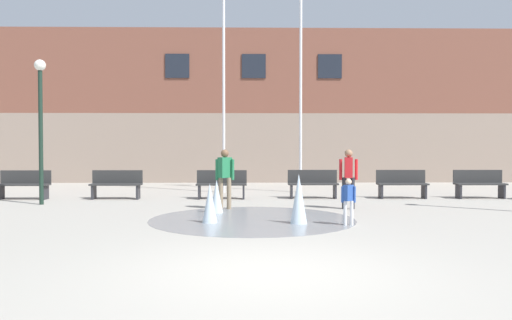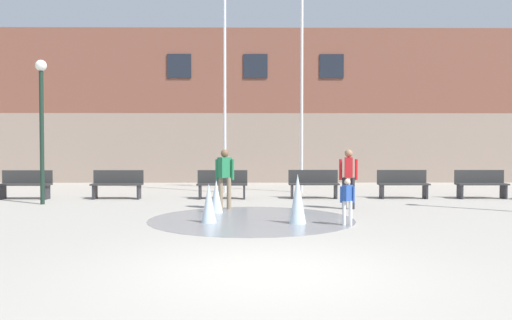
{
  "view_description": "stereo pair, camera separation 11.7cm",
  "coord_description": "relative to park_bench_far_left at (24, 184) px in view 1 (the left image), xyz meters",
  "views": [
    {
      "loc": [
        -0.28,
        -6.55,
        1.66
      ],
      "look_at": [
        -0.05,
        7.02,
        1.3
      ],
      "focal_mm": 35.0,
      "sensor_mm": 36.0,
      "label": 1
    },
    {
      "loc": [
        -0.16,
        -6.55,
        1.66
      ],
      "look_at": [
        -0.05,
        7.02,
        1.3
      ],
      "focal_mm": 35.0,
      "sensor_mm": 36.0,
      "label": 2
    }
  ],
  "objects": [
    {
      "name": "park_bench_left_of_flagpoles",
      "position": [
        2.9,
        0.04,
        0.0
      ],
      "size": [
        1.6,
        0.44,
        0.91
      ],
      "color": "#28282D",
      "rests_on": "ground"
    },
    {
      "name": "library_building",
      "position": [
        7.35,
        10.13,
        3.08
      ],
      "size": [
        36.0,
        6.05,
        7.12
      ],
      "color": "gray",
      "rests_on": "ground"
    },
    {
      "name": "park_bench_near_trashcan",
      "position": [
        12.04,
        0.11,
        0.0
      ],
      "size": [
        1.6,
        0.44,
        0.91
      ],
      "color": "#28282D",
      "rests_on": "ground"
    },
    {
      "name": "splash_fountain",
      "position": [
        7.13,
        -4.55,
        -0.17
      ],
      "size": [
        4.7,
        4.7,
        1.08
      ],
      "color": "gray",
      "rests_on": "ground"
    },
    {
      "name": "lamp_post_left_lane",
      "position": [
        1.14,
        -1.45,
        2.21
      ],
      "size": [
        0.32,
        0.32,
        4.15
      ],
      "color": "#192D23",
      "rests_on": "ground"
    },
    {
      "name": "adult_in_red",
      "position": [
        6.46,
        -2.59,
        0.45
      ],
      "size": [
        0.5,
        0.38,
        1.59
      ],
      "rotation": [
        0.0,
        0.0,
        -2.4
      ],
      "color": "#89755B",
      "rests_on": "ground"
    },
    {
      "name": "adult_near_bench",
      "position": [
        9.76,
        -2.61,
        0.45
      ],
      "size": [
        0.5,
        0.37,
        1.59
      ],
      "rotation": [
        0.0,
        0.0,
        1.43
      ],
      "color": "#28282D",
      "rests_on": "ground"
    },
    {
      "name": "park_bench_center",
      "position": [
        9.17,
        0.16,
        0.0
      ],
      "size": [
        1.6,
        0.44,
        0.91
      ],
      "color": "#28282D",
      "rests_on": "ground"
    },
    {
      "name": "park_bench_far_left",
      "position": [
        0.0,
        0.0,
        0.0
      ],
      "size": [
        1.6,
        0.44,
        0.91
      ],
      "color": "#28282D",
      "rests_on": "ground"
    },
    {
      "name": "park_bench_under_left_flagpole",
      "position": [
        6.24,
        0.03,
        0.0
      ],
      "size": [
        1.6,
        0.44,
        0.91
      ],
      "color": "#28282D",
      "rests_on": "ground"
    },
    {
      "name": "park_bench_far_right",
      "position": [
        14.54,
        0.07,
        0.0
      ],
      "size": [
        1.6,
        0.44,
        0.91
      ],
      "color": "#28282D",
      "rests_on": "ground"
    },
    {
      "name": "child_in_fountain",
      "position": [
        9.2,
        -5.37,
        0.1
      ],
      "size": [
        0.31,
        0.23,
        0.99
      ],
      "rotation": [
        0.0,
        0.0,
        0.68
      ],
      "color": "silver",
      "rests_on": "ground"
    },
    {
      "name": "flagpole_left",
      "position": [
        6.23,
        2.29,
        4.04
      ],
      "size": [
        0.8,
        0.1,
        8.55
      ],
      "color": "silver",
      "rests_on": "ground"
    },
    {
      "name": "ground_plane",
      "position": [
        7.35,
        -9.29,
        -0.48
      ],
      "size": [
        100.0,
        100.0,
        0.0
      ],
      "primitive_type": "plane",
      "color": "#9E998E"
    },
    {
      "name": "flagpole_right",
      "position": [
        9.02,
        2.29,
        3.87
      ],
      "size": [
        0.8,
        0.1,
        8.21
      ],
      "color": "silver",
      "rests_on": "ground"
    }
  ]
}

